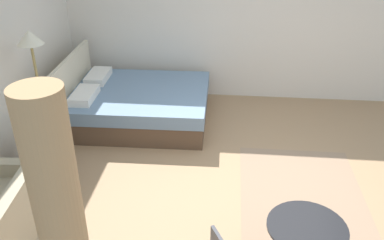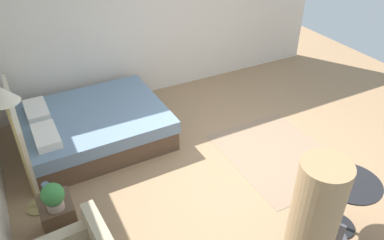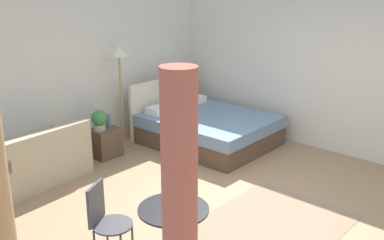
{
  "view_description": "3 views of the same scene",
  "coord_description": "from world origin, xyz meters",
  "px_view_note": "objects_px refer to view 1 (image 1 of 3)",
  "views": [
    {
      "loc": [
        -4.31,
        0.39,
        3.22
      ],
      "look_at": [
        -0.1,
        0.79,
        0.94
      ],
      "focal_mm": 38.51,
      "sensor_mm": 36.0,
      "label": 1
    },
    {
      "loc": [
        -3.51,
        2.7,
        3.68
      ],
      "look_at": [
        0.38,
        0.68,
        0.75
      ],
      "focal_mm": 35.11,
      "sensor_mm": 36.0,
      "label": 2
    },
    {
      "loc": [
        -4.31,
        -3.04,
        2.85
      ],
      "look_at": [
        0.13,
        0.93,
        0.97
      ],
      "focal_mm": 41.87,
      "sensor_mm": 36.0,
      "label": 3
    }
  ],
  "objects_px": {
    "bed": "(136,104)",
    "floor_lamp": "(33,54)",
    "couch": "(1,224)",
    "nightstand": "(47,159)",
    "potted_plant": "(38,134)",
    "vase": "(43,131)"
  },
  "relations": [
    {
      "from": "bed",
      "to": "couch",
      "type": "bearing_deg",
      "value": 165.11
    },
    {
      "from": "couch",
      "to": "potted_plant",
      "type": "relative_size",
      "value": 4.39
    },
    {
      "from": "bed",
      "to": "potted_plant",
      "type": "height_order",
      "value": "bed"
    },
    {
      "from": "potted_plant",
      "to": "nightstand",
      "type": "bearing_deg",
      "value": 1.4
    },
    {
      "from": "couch",
      "to": "floor_lamp",
      "type": "relative_size",
      "value": 0.85
    },
    {
      "from": "bed",
      "to": "potted_plant",
      "type": "xyz_separation_m",
      "value": [
        -1.72,
        0.82,
        0.38
      ]
    },
    {
      "from": "bed",
      "to": "vase",
      "type": "bearing_deg",
      "value": 149.94
    },
    {
      "from": "bed",
      "to": "nightstand",
      "type": "height_order",
      "value": "bed"
    },
    {
      "from": "vase",
      "to": "floor_lamp",
      "type": "xyz_separation_m",
      "value": [
        0.41,
        0.15,
        0.89
      ]
    },
    {
      "from": "bed",
      "to": "vase",
      "type": "xyz_separation_m",
      "value": [
        -1.5,
        0.87,
        0.3
      ]
    },
    {
      "from": "couch",
      "to": "nightstand",
      "type": "relative_size",
      "value": 3.12
    },
    {
      "from": "nightstand",
      "to": "potted_plant",
      "type": "bearing_deg",
      "value": -178.6
    },
    {
      "from": "floor_lamp",
      "to": "couch",
      "type": "bearing_deg",
      "value": -172.04
    },
    {
      "from": "bed",
      "to": "floor_lamp",
      "type": "bearing_deg",
      "value": 136.72
    },
    {
      "from": "bed",
      "to": "floor_lamp",
      "type": "relative_size",
      "value": 1.24
    },
    {
      "from": "bed",
      "to": "floor_lamp",
      "type": "xyz_separation_m",
      "value": [
        -1.09,
        1.02,
        1.19
      ]
    },
    {
      "from": "floor_lamp",
      "to": "potted_plant",
      "type": "bearing_deg",
      "value": -162.46
    },
    {
      "from": "bed",
      "to": "couch",
      "type": "height_order",
      "value": "bed"
    },
    {
      "from": "bed",
      "to": "potted_plant",
      "type": "bearing_deg",
      "value": 154.45
    },
    {
      "from": "couch",
      "to": "floor_lamp",
      "type": "xyz_separation_m",
      "value": [
        1.81,
        0.25,
        1.18
      ]
    },
    {
      "from": "potted_plant",
      "to": "vase",
      "type": "distance_m",
      "value": 0.24
    },
    {
      "from": "couch",
      "to": "potted_plant",
      "type": "bearing_deg",
      "value": 2.56
    }
  ]
}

